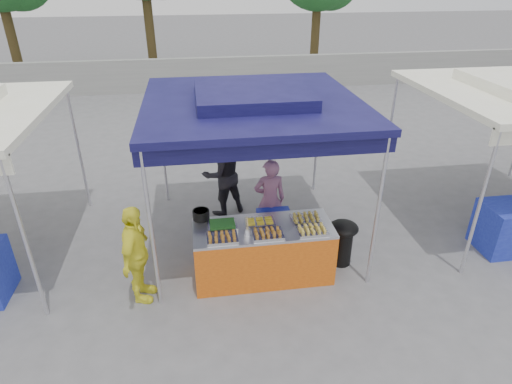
{
  "coord_description": "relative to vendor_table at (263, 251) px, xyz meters",
  "views": [
    {
      "loc": [
        -0.86,
        -5.18,
        4.14
      ],
      "look_at": [
        0.0,
        0.6,
        1.05
      ],
      "focal_mm": 30.0,
      "sensor_mm": 36.0,
      "label": 1
    }
  ],
  "objects": [
    {
      "name": "ground_plane",
      "position": [
        0.0,
        0.1,
        -0.43
      ],
      "size": [
        80.0,
        80.0,
        0.0
      ],
      "primitive_type": "plane",
      "color": "slate"
    },
    {
      "name": "back_wall",
      "position": [
        0.0,
        11.1,
        0.17
      ],
      "size": [
        40.0,
        0.25,
        1.2
      ],
      "primitive_type": "cube",
      "color": "gray",
      "rests_on": "ground_plane"
    },
    {
      "name": "main_canopy",
      "position": [
        0.0,
        1.07,
        1.94
      ],
      "size": [
        3.2,
        3.2,
        2.57
      ],
      "color": "silver",
      "rests_on": "ground_plane"
    },
    {
      "name": "vendor_table",
      "position": [
        0.0,
        0.0,
        0.0
      ],
      "size": [
        2.0,
        0.8,
        0.85
      ],
      "color": "#D35913",
      "rests_on": "ground_plane"
    },
    {
      "name": "food_tray_fl",
      "position": [
        -0.6,
        -0.24,
        0.46
      ],
      "size": [
        0.42,
        0.3,
        0.07
      ],
      "color": "silver",
      "rests_on": "vendor_table"
    },
    {
      "name": "food_tray_fm",
      "position": [
        0.02,
        -0.24,
        0.46
      ],
      "size": [
        0.42,
        0.3,
        0.07
      ],
      "color": "silver",
      "rests_on": "vendor_table"
    },
    {
      "name": "food_tray_fr",
      "position": [
        0.65,
        -0.24,
        0.46
      ],
      "size": [
        0.42,
        0.3,
        0.07
      ],
      "color": "silver",
      "rests_on": "vendor_table"
    },
    {
      "name": "food_tray_bl",
      "position": [
        -0.58,
        0.08,
        0.46
      ],
      "size": [
        0.42,
        0.3,
        0.07
      ],
      "color": "silver",
      "rests_on": "vendor_table"
    },
    {
      "name": "food_tray_bm",
      "position": [
        -0.03,
        0.08,
        0.46
      ],
      "size": [
        0.42,
        0.3,
        0.07
      ],
      "color": "silver",
      "rests_on": "vendor_table"
    },
    {
      "name": "food_tray_br",
      "position": [
        0.64,
        0.09,
        0.46
      ],
      "size": [
        0.42,
        0.3,
        0.07
      ],
      "color": "silver",
      "rests_on": "vendor_table"
    },
    {
      "name": "cooking_pot",
      "position": [
        -0.87,
        0.35,
        0.5
      ],
      "size": [
        0.24,
        0.24,
        0.14
      ],
      "primitive_type": "cylinder",
      "color": "black",
      "rests_on": "vendor_table"
    },
    {
      "name": "skewer_cup",
      "position": [
        -0.25,
        -0.18,
        0.48
      ],
      "size": [
        0.09,
        0.09,
        0.11
      ],
      "primitive_type": "cylinder",
      "color": "silver",
      "rests_on": "vendor_table"
    },
    {
      "name": "wok_burner",
      "position": [
        1.26,
        0.12,
        0.02
      ],
      "size": [
        0.44,
        0.44,
        0.74
      ],
      "rotation": [
        0.0,
        0.0,
        -0.42
      ],
      "color": "black",
      "rests_on": "ground_plane"
    },
    {
      "name": "crate_left",
      "position": [
        -0.27,
        0.7,
        -0.27
      ],
      "size": [
        0.5,
        0.35,
        0.3
      ],
      "primitive_type": "cube",
      "color": "#1525B1",
      "rests_on": "ground_plane"
    },
    {
      "name": "crate_right",
      "position": [
        0.29,
        0.69,
        -0.26
      ],
      "size": [
        0.56,
        0.39,
        0.33
      ],
      "primitive_type": "cube",
      "color": "#1525B1",
      "rests_on": "ground_plane"
    },
    {
      "name": "crate_stacked",
      "position": [
        0.29,
        0.69,
        0.07
      ],
      "size": [
        0.54,
        0.38,
        0.32
      ],
      "primitive_type": "cube",
      "color": "#1525B1",
      "rests_on": "crate_right"
    },
    {
      "name": "vendor_woman",
      "position": [
        0.27,
        1.0,
        0.3
      ],
      "size": [
        0.54,
        0.36,
        1.45
      ],
      "primitive_type": "imported",
      "rotation": [
        0.0,
        0.0,
        3.17
      ],
      "color": "#965F82",
      "rests_on": "ground_plane"
    },
    {
      "name": "helper_man",
      "position": [
        -0.43,
        1.97,
        0.37
      ],
      "size": [
        0.94,
        0.84,
        1.59
      ],
      "primitive_type": "imported",
      "rotation": [
        0.0,
        0.0,
        3.51
      ],
      "color": "black",
      "rests_on": "ground_plane"
    },
    {
      "name": "customer_person",
      "position": [
        -1.76,
        -0.25,
        0.3
      ],
      "size": [
        0.52,
        0.9,
        1.45
      ],
      "primitive_type": "imported",
      "rotation": [
        0.0,
        0.0,
        1.37
      ],
      "color": "yellow",
      "rests_on": "ground_plane"
    }
  ]
}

